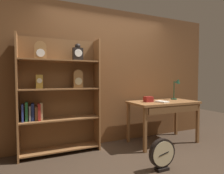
{
  "coord_description": "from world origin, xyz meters",
  "views": [
    {
      "loc": [
        -1.41,
        -2.01,
        1.25
      ],
      "look_at": [
        -0.18,
        0.77,
        1.11
      ],
      "focal_mm": 29.8,
      "sensor_mm": 36.0,
      "label": 1
    }
  ],
  "objects_px": {
    "toolbox_small": "(148,99)",
    "open_repair_manual": "(162,102)",
    "bookshelf": "(58,95)",
    "round_clock_large": "(162,154)",
    "workbench": "(164,106)",
    "desk_lamp": "(177,86)"
  },
  "relations": [
    {
      "from": "toolbox_small",
      "to": "open_repair_manual",
      "type": "bearing_deg",
      "value": -39.29
    },
    {
      "from": "bookshelf",
      "to": "round_clock_large",
      "type": "relative_size",
      "value": 4.43
    },
    {
      "from": "round_clock_large",
      "to": "toolbox_small",
      "type": "bearing_deg",
      "value": 65.78
    },
    {
      "from": "bookshelf",
      "to": "open_repair_manual",
      "type": "xyz_separation_m",
      "value": [
        1.82,
        -0.42,
        -0.16
      ]
    },
    {
      "from": "workbench",
      "to": "desk_lamp",
      "type": "height_order",
      "value": "desk_lamp"
    },
    {
      "from": "workbench",
      "to": "toolbox_small",
      "type": "bearing_deg",
      "value": 168.61
    },
    {
      "from": "toolbox_small",
      "to": "open_repair_manual",
      "type": "height_order",
      "value": "toolbox_small"
    },
    {
      "from": "workbench",
      "to": "toolbox_small",
      "type": "xyz_separation_m",
      "value": [
        -0.32,
        0.06,
        0.14
      ]
    },
    {
      "from": "bookshelf",
      "to": "desk_lamp",
      "type": "relative_size",
      "value": 4.28
    },
    {
      "from": "bookshelf",
      "to": "open_repair_manual",
      "type": "bearing_deg",
      "value": -12.9
    },
    {
      "from": "workbench",
      "to": "desk_lamp",
      "type": "relative_size",
      "value": 2.92
    },
    {
      "from": "bookshelf",
      "to": "round_clock_large",
      "type": "height_order",
      "value": "bookshelf"
    },
    {
      "from": "bookshelf",
      "to": "toolbox_small",
      "type": "height_order",
      "value": "bookshelf"
    },
    {
      "from": "workbench",
      "to": "round_clock_large",
      "type": "bearing_deg",
      "value": -130.31
    },
    {
      "from": "toolbox_small",
      "to": "round_clock_large",
      "type": "distance_m",
      "value": 1.21
    },
    {
      "from": "workbench",
      "to": "open_repair_manual",
      "type": "height_order",
      "value": "open_repair_manual"
    },
    {
      "from": "workbench",
      "to": "open_repair_manual",
      "type": "xyz_separation_m",
      "value": [
        -0.12,
        -0.1,
        0.11
      ]
    },
    {
      "from": "desk_lamp",
      "to": "toolbox_small",
      "type": "xyz_separation_m",
      "value": [
        -0.78,
        -0.1,
        -0.24
      ]
    },
    {
      "from": "workbench",
      "to": "open_repair_manual",
      "type": "relative_size",
      "value": 5.98
    },
    {
      "from": "bookshelf",
      "to": "toolbox_small",
      "type": "xyz_separation_m",
      "value": [
        1.62,
        -0.26,
        -0.12
      ]
    },
    {
      "from": "bookshelf",
      "to": "workbench",
      "type": "height_order",
      "value": "bookshelf"
    },
    {
      "from": "bookshelf",
      "to": "open_repair_manual",
      "type": "distance_m",
      "value": 1.87
    }
  ]
}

